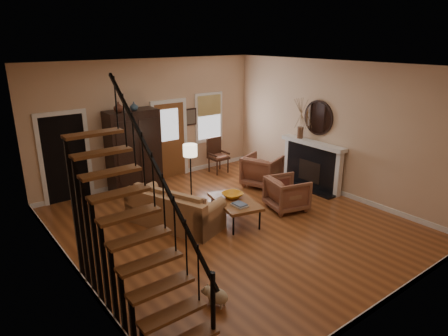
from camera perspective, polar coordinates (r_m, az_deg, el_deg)
room at (r=9.25m, az=-7.70°, el=3.58°), size 7.00×7.33×3.30m
staircase at (r=5.61m, az=-12.95°, el=-5.58°), size 0.94×2.80×3.20m
fireplace at (r=10.74m, az=12.60°, el=1.13°), size 0.33×1.95×2.30m
armoire at (r=10.44m, az=-12.79°, el=2.40°), size 1.30×0.60×2.10m
vase_a at (r=9.96m, az=-14.85°, el=8.43°), size 0.24×0.24×0.25m
vase_b at (r=10.12m, az=-12.74°, el=8.63°), size 0.20×0.20×0.21m
sofa at (r=8.54m, az=-7.10°, el=-5.65°), size 1.56×2.22×0.76m
coffee_table at (r=8.66m, az=1.56°, el=-6.12°), size 1.03×1.43×0.49m
bowl at (r=8.68m, az=1.21°, el=-3.90°), size 0.44×0.44×0.11m
books at (r=8.27m, az=2.24°, el=-5.25°), size 0.24×0.32×0.06m
armchair_left at (r=9.32m, az=8.99°, el=-3.62°), size 1.02×1.01×0.77m
armchair_right at (r=10.69m, az=5.47°, el=-0.39°), size 1.17×1.16×0.84m
floor_lamp at (r=9.48m, az=-4.77°, el=-0.88°), size 0.42×0.42×1.45m
side_chair at (r=11.67m, az=-0.80°, el=1.77°), size 0.54×0.54×1.02m
dog at (r=6.23m, az=-0.95°, el=-17.97°), size 0.36×0.45×0.29m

